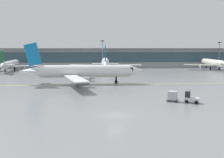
{
  "coord_description": "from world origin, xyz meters",
  "views": [
    {
      "loc": [
        -2.67,
        -36.41,
        10.28
      ],
      "look_at": [
        0.55,
        19.61,
        3.0
      ],
      "focal_mm": 39.9,
      "sensor_mm": 36.0,
      "label": 1
    }
  ],
  "objects_px": {
    "gate_airplane_0": "(10,64)",
    "cargo_dolly_lead": "(173,96)",
    "gate_airplane_1": "(105,63)",
    "apron_light_mast_2": "(219,53)",
    "taxiing_regional_jet": "(83,72)",
    "gate_airplane_2": "(214,63)",
    "baggage_tug": "(191,98)",
    "apron_light_mast_1": "(102,53)"
  },
  "relations": [
    {
      "from": "cargo_dolly_lead",
      "to": "taxiing_regional_jet",
      "type": "bearing_deg",
      "value": 153.51
    },
    {
      "from": "gate_airplane_1",
      "to": "apron_light_mast_2",
      "type": "height_order",
      "value": "apron_light_mast_2"
    },
    {
      "from": "gate_airplane_0",
      "to": "baggage_tug",
      "type": "relative_size",
      "value": 9.63
    },
    {
      "from": "gate_airplane_2",
      "to": "baggage_tug",
      "type": "relative_size",
      "value": 10.2
    },
    {
      "from": "gate_airplane_1",
      "to": "taxiing_regional_jet",
      "type": "relative_size",
      "value": 0.97
    },
    {
      "from": "gate_airplane_0",
      "to": "cargo_dolly_lead",
      "type": "height_order",
      "value": "gate_airplane_0"
    },
    {
      "from": "gate_airplane_0",
      "to": "apron_light_mast_2",
      "type": "height_order",
      "value": "apron_light_mast_2"
    },
    {
      "from": "baggage_tug",
      "to": "taxiing_regional_jet",
      "type": "bearing_deg",
      "value": 156.09
    },
    {
      "from": "gate_airplane_2",
      "to": "apron_light_mast_2",
      "type": "relative_size",
      "value": 2.36
    },
    {
      "from": "baggage_tug",
      "to": "gate_airplane_0",
      "type": "bearing_deg",
      "value": 156.05
    },
    {
      "from": "apron_light_mast_1",
      "to": "apron_light_mast_2",
      "type": "bearing_deg",
      "value": 3.28
    },
    {
      "from": "apron_light_mast_1",
      "to": "apron_light_mast_2",
      "type": "xyz_separation_m",
      "value": [
        59.6,
        3.42,
        -0.3
      ]
    },
    {
      "from": "apron_light_mast_2",
      "to": "gate_airplane_1",
      "type": "bearing_deg",
      "value": -163.5
    },
    {
      "from": "gate_airplane_2",
      "to": "gate_airplane_0",
      "type": "bearing_deg",
      "value": 91.46
    },
    {
      "from": "taxiing_regional_jet",
      "to": "cargo_dolly_lead",
      "type": "relative_size",
      "value": 13.37
    },
    {
      "from": "gate_airplane_2",
      "to": "cargo_dolly_lead",
      "type": "distance_m",
      "value": 74.76
    },
    {
      "from": "apron_light_mast_2",
      "to": "taxiing_regional_jet",
      "type": "bearing_deg",
      "value": -140.22
    },
    {
      "from": "cargo_dolly_lead",
      "to": "baggage_tug",
      "type": "bearing_deg",
      "value": -0.0
    },
    {
      "from": "gate_airplane_2",
      "to": "taxiing_regional_jet",
      "type": "xyz_separation_m",
      "value": [
        -56.51,
        -40.49,
        0.45
      ]
    },
    {
      "from": "gate_airplane_2",
      "to": "baggage_tug",
      "type": "xyz_separation_m",
      "value": [
        -35.4,
        -65.58,
        -2.1
      ]
    },
    {
      "from": "apron_light_mast_1",
      "to": "apron_light_mast_2",
      "type": "height_order",
      "value": "apron_light_mast_1"
    },
    {
      "from": "gate_airplane_0",
      "to": "baggage_tug",
      "type": "height_order",
      "value": "gate_airplane_0"
    },
    {
      "from": "apron_light_mast_1",
      "to": "taxiing_regional_jet",
      "type": "bearing_deg",
      "value": -96.99
    },
    {
      "from": "gate_airplane_0",
      "to": "taxiing_regional_jet",
      "type": "relative_size",
      "value": 0.82
    },
    {
      "from": "gate_airplane_0",
      "to": "taxiing_regional_jet",
      "type": "distance_m",
      "value": 52.47
    },
    {
      "from": "taxiing_regional_jet",
      "to": "cargo_dolly_lead",
      "type": "xyz_separation_m",
      "value": [
        18.14,
        -23.64,
        -2.39
      ]
    },
    {
      "from": "taxiing_regional_jet",
      "to": "apron_light_mast_1",
      "type": "height_order",
      "value": "apron_light_mast_1"
    },
    {
      "from": "gate_airplane_1",
      "to": "cargo_dolly_lead",
      "type": "xyz_separation_m",
      "value": [
        10.89,
        -61.14,
        -2.29
      ]
    },
    {
      "from": "gate_airplane_1",
      "to": "gate_airplane_2",
      "type": "relative_size",
      "value": 1.12
    },
    {
      "from": "gate_airplane_0",
      "to": "apron_light_mast_1",
      "type": "distance_m",
      "value": 41.83
    },
    {
      "from": "baggage_tug",
      "to": "apron_light_mast_1",
      "type": "bearing_deg",
      "value": 126.96
    },
    {
      "from": "gate_airplane_0",
      "to": "cargo_dolly_lead",
      "type": "xyz_separation_m",
      "value": [
        51.86,
        -63.83,
        -1.77
      ]
    },
    {
      "from": "gate_airplane_1",
      "to": "baggage_tug",
      "type": "distance_m",
      "value": 64.15
    },
    {
      "from": "gate_airplane_1",
      "to": "gate_airplane_2",
      "type": "height_order",
      "value": "gate_airplane_1"
    },
    {
      "from": "taxiing_regional_jet",
      "to": "cargo_dolly_lead",
      "type": "bearing_deg",
      "value": -53.64
    },
    {
      "from": "gate_airplane_1",
      "to": "baggage_tug",
      "type": "relative_size",
      "value": 11.41
    },
    {
      "from": "gate_airplane_1",
      "to": "apron_light_mast_1",
      "type": "bearing_deg",
      "value": 5.6
    },
    {
      "from": "apron_light_mast_2",
      "to": "baggage_tug",
      "type": "bearing_deg",
      "value": -119.26
    },
    {
      "from": "baggage_tug",
      "to": "apron_light_mast_1",
      "type": "xyz_separation_m",
      "value": [
        -14.8,
        76.55,
        6.45
      ]
    },
    {
      "from": "gate_airplane_2",
      "to": "gate_airplane_1",
      "type": "bearing_deg",
      "value": 94.74
    },
    {
      "from": "cargo_dolly_lead",
      "to": "apron_light_mast_2",
      "type": "xyz_separation_m",
      "value": [
        47.77,
        78.52,
        6.0
      ]
    },
    {
      "from": "gate_airplane_0",
      "to": "gate_airplane_2",
      "type": "bearing_deg",
      "value": -94.83
    }
  ]
}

